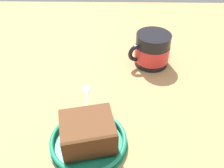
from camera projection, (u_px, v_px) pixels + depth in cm
name	position (u px, v px, depth cm)	size (l,w,h in cm)	color
ground_plane	(106.00, 107.00, 57.88)	(114.56, 114.56, 3.50)	tan
small_plate	(88.00, 141.00, 47.34)	(14.93, 14.93, 1.66)	#1E8C66
cake_slice	(88.00, 133.00, 45.31)	(10.05, 11.10, 5.66)	#472814
tea_mug	(152.00, 50.00, 65.54)	(9.07, 11.13, 8.74)	black
teaspoon	(86.00, 93.00, 58.34)	(12.24, 2.27, 0.80)	silver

